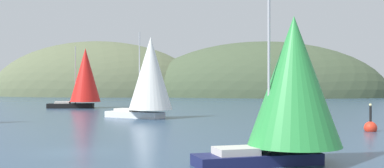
# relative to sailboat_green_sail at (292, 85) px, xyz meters

# --- Properties ---
(ground_plane) EXTENTS (360.00, 360.00, 0.00)m
(ground_plane) POSITION_rel_sailboat_green_sail_xyz_m (-12.62, 1.38, -3.99)
(ground_plane) COLOR #2D4760
(headland_center) EXTENTS (84.16, 44.00, 37.71)m
(headland_center) POSITION_rel_sailboat_green_sail_xyz_m (-7.62, 136.38, -3.99)
(headland_center) COLOR #425138
(headland_center) RESTS_ON ground_plane
(headland_left) EXTENTS (81.37, 44.00, 40.02)m
(headland_left) POSITION_rel_sailboat_green_sail_xyz_m (-67.62, 136.38, -3.99)
(headland_left) COLOR #5B6647
(headland_left) RESTS_ON ground_plane
(sailboat_green_sail) EXTENTS (8.35, 6.56, 8.47)m
(sailboat_green_sail) POSITION_rel_sailboat_green_sail_xyz_m (0.00, 0.00, 0.00)
(sailboat_green_sail) COLOR #191E4C
(sailboat_green_sail) RESTS_ON ground_plane
(sailboat_red_spinnaker) EXTENTS (9.66, 6.42, 10.69)m
(sailboat_red_spinnaker) POSITION_rel_sailboat_green_sail_xyz_m (-34.06, 51.28, 1.43)
(sailboat_red_spinnaker) COLOR black
(sailboat_red_spinnaker) RESTS_ON ground_plane
(sailboat_white_mainsail) EXTENTS (9.49, 6.65, 10.34)m
(sailboat_white_mainsail) POSITION_rel_sailboat_green_sail_xyz_m (-15.99, 29.24, 1.11)
(sailboat_white_mainsail) COLOR white
(sailboat_white_mainsail) RESTS_ON ground_plane
(channel_buoy) EXTENTS (1.10, 1.10, 2.64)m
(channel_buoy) POSITION_rel_sailboat_green_sail_xyz_m (6.97, 17.83, -3.62)
(channel_buoy) COLOR red
(channel_buoy) RESTS_ON ground_plane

